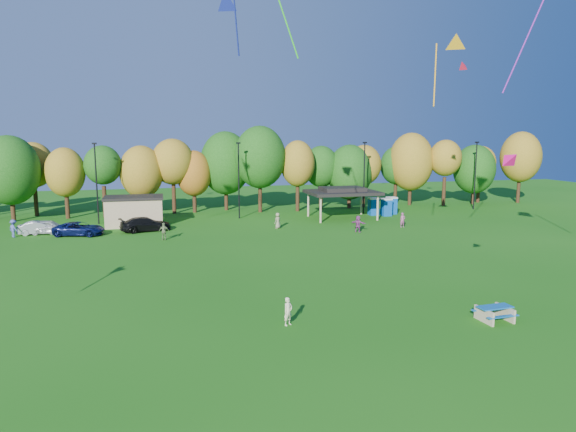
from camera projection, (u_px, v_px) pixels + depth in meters
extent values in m
plane|color=#19600F|center=(333.00, 357.00, 22.95)|extent=(160.00, 160.00, 0.00)
cylinder|color=black|center=(13.00, 206.00, 59.26)|extent=(0.50, 0.50, 3.56)
ellipsoid|color=#144C0F|center=(10.00, 170.00, 58.62)|extent=(6.62, 6.62, 8.00)
cylinder|color=black|center=(36.00, 201.00, 63.52)|extent=(0.50, 0.50, 3.79)
ellipsoid|color=olive|center=(33.00, 165.00, 62.84)|extent=(4.94, 4.94, 5.58)
cylinder|color=black|center=(67.00, 205.00, 61.45)|extent=(0.50, 0.50, 3.34)
ellipsoid|color=olive|center=(65.00, 172.00, 60.85)|extent=(4.61, 4.61, 5.88)
cylinder|color=black|center=(105.00, 202.00, 62.30)|extent=(0.50, 0.50, 3.82)
ellipsoid|color=#144C0F|center=(103.00, 165.00, 61.61)|extent=(4.43, 4.43, 4.73)
cylinder|color=black|center=(143.00, 202.00, 64.04)|extent=(0.50, 0.50, 3.25)
ellipsoid|color=olive|center=(141.00, 172.00, 63.45)|extent=(5.33, 5.33, 6.53)
cylinder|color=black|center=(174.00, 198.00, 65.46)|extent=(0.50, 0.50, 3.96)
ellipsoid|color=olive|center=(173.00, 162.00, 64.75)|extent=(5.31, 5.31, 5.82)
cylinder|color=black|center=(195.00, 201.00, 66.42)|extent=(0.50, 0.50, 3.05)
ellipsoid|color=#995914|center=(194.00, 173.00, 65.88)|extent=(4.54, 4.54, 5.87)
cylinder|color=black|center=(226.00, 196.00, 68.54)|extent=(0.50, 0.50, 3.77)
ellipsoid|color=#144C0F|center=(226.00, 163.00, 67.86)|extent=(6.69, 6.69, 8.35)
cylinder|color=black|center=(260.00, 196.00, 66.61)|extent=(0.50, 0.50, 4.28)
ellipsoid|color=#144C0F|center=(260.00, 157.00, 65.84)|extent=(6.64, 6.64, 8.01)
cylinder|color=black|center=(298.00, 197.00, 67.54)|extent=(0.50, 0.50, 3.76)
ellipsoid|color=olive|center=(298.00, 164.00, 66.87)|extent=(4.49, 4.49, 6.02)
cylinder|color=black|center=(321.00, 196.00, 70.46)|extent=(0.50, 0.50, 3.43)
ellipsoid|color=#144C0F|center=(321.00, 166.00, 69.84)|extent=(4.77, 4.77, 5.63)
cylinder|color=black|center=(349.00, 197.00, 70.60)|extent=(0.50, 0.50, 2.95)
ellipsoid|color=#144C0F|center=(350.00, 172.00, 70.07)|extent=(6.14, 6.14, 7.54)
cylinder|color=black|center=(363.00, 194.00, 71.56)|extent=(0.50, 0.50, 3.52)
ellipsoid|color=olive|center=(364.00, 165.00, 70.93)|extent=(4.78, 4.78, 5.53)
cylinder|color=black|center=(395.00, 193.00, 74.53)|extent=(0.50, 0.50, 3.39)
ellipsoid|color=#144C0F|center=(396.00, 165.00, 73.92)|extent=(4.54, 4.54, 5.46)
cylinder|color=black|center=(410.00, 192.00, 73.67)|extent=(0.50, 0.50, 3.72)
ellipsoid|color=olive|center=(411.00, 162.00, 73.01)|extent=(6.32, 6.32, 8.24)
cylinder|color=black|center=(444.00, 191.00, 72.81)|extent=(0.50, 0.50, 4.06)
ellipsoid|color=olive|center=(445.00, 158.00, 72.08)|extent=(4.50, 4.50, 5.13)
cylinder|color=black|center=(473.00, 194.00, 74.63)|extent=(0.50, 0.50, 3.05)
ellipsoid|color=#144C0F|center=(474.00, 169.00, 74.08)|extent=(5.97, 5.97, 7.05)
cylinder|color=black|center=(478.00, 191.00, 76.53)|extent=(0.50, 0.50, 3.55)
ellipsoid|color=olive|center=(480.00, 163.00, 75.90)|extent=(4.60, 4.60, 4.99)
cylinder|color=black|center=(518.00, 189.00, 76.07)|extent=(0.50, 0.50, 4.07)
ellipsoid|color=olive|center=(521.00, 157.00, 75.34)|extent=(5.83, 5.83, 7.42)
cylinder|color=black|center=(97.00, 184.00, 57.19)|extent=(0.16, 0.16, 9.00)
cube|color=black|center=(94.00, 143.00, 56.50)|extent=(0.50, 0.25, 0.18)
cylinder|color=black|center=(239.00, 181.00, 61.07)|extent=(0.16, 0.16, 9.00)
cube|color=black|center=(238.00, 143.00, 60.38)|extent=(0.50, 0.25, 0.18)
cylinder|color=black|center=(364.00, 178.00, 64.94)|extent=(0.16, 0.16, 9.00)
cube|color=black|center=(365.00, 143.00, 64.25)|extent=(0.50, 0.25, 0.18)
cylinder|color=black|center=(475.00, 176.00, 68.82)|extent=(0.16, 0.16, 9.00)
cube|color=black|center=(477.00, 142.00, 68.13)|extent=(0.50, 0.25, 0.18)
cube|color=tan|center=(134.00, 212.00, 56.70)|extent=(6.00, 4.00, 3.00)
cube|color=black|center=(134.00, 197.00, 56.45)|extent=(6.30, 4.30, 0.25)
cylinder|color=tan|center=(321.00, 210.00, 58.32)|extent=(0.24, 0.24, 3.00)
cylinder|color=tan|center=(378.00, 208.00, 60.01)|extent=(0.24, 0.24, 3.00)
cylinder|color=tan|center=(308.00, 204.00, 63.11)|extent=(0.24, 0.24, 3.00)
cylinder|color=tan|center=(361.00, 203.00, 64.80)|extent=(0.24, 0.24, 3.00)
cube|color=black|center=(342.00, 192.00, 61.31)|extent=(8.20, 6.20, 0.35)
cube|color=black|center=(342.00, 189.00, 61.25)|extent=(5.00, 3.50, 0.45)
cube|color=#0C4BA3|center=(373.00, 207.00, 64.24)|extent=(1.10, 1.10, 2.00)
cube|color=silver|center=(374.00, 199.00, 64.07)|extent=(1.15, 1.15, 0.18)
cube|color=#0C4BA3|center=(386.00, 208.00, 63.61)|extent=(1.10, 1.10, 2.00)
cube|color=silver|center=(387.00, 199.00, 63.44)|extent=(1.15, 1.15, 0.18)
cube|color=#0C4BA3|center=(391.00, 206.00, 65.13)|extent=(1.10, 1.10, 2.00)
cube|color=silver|center=(392.00, 198.00, 64.96)|extent=(1.15, 1.15, 0.18)
cube|color=tan|center=(484.00, 315.00, 27.18)|extent=(0.21, 1.50, 0.74)
cube|color=tan|center=(505.00, 313.00, 27.58)|extent=(0.21, 1.50, 0.74)
cube|color=#125B9E|center=(495.00, 307.00, 27.32)|extent=(1.90, 0.88, 0.06)
cube|color=#125B9E|center=(503.00, 317.00, 26.77)|extent=(1.87, 0.37, 0.05)
cube|color=#125B9E|center=(487.00, 309.00, 27.97)|extent=(1.87, 0.37, 0.05)
imported|color=beige|center=(288.00, 311.00, 26.69)|extent=(0.65, 0.58, 1.49)
imported|color=silver|center=(49.00, 227.00, 51.84)|extent=(4.26, 1.89, 1.42)
imported|color=#9D9DA2|center=(39.00, 228.00, 51.61)|extent=(4.17, 1.85, 1.33)
imported|color=#0B1447|center=(79.00, 229.00, 50.95)|extent=(5.29, 3.35, 1.36)
imported|color=black|center=(145.00, 224.00, 53.24)|extent=(5.52, 3.33, 1.50)
imported|color=#768A55|center=(164.00, 231.00, 48.71)|extent=(1.02, 0.52, 1.67)
imported|color=gray|center=(278.00, 221.00, 54.92)|extent=(0.98, 0.94, 1.69)
imported|color=#48539F|center=(14.00, 228.00, 50.01)|extent=(1.27, 1.26, 1.75)
imported|color=#A24C7B|center=(403.00, 220.00, 55.57)|extent=(0.61, 0.42, 1.61)
imported|color=#943D82|center=(358.00, 224.00, 52.74)|extent=(1.51, 1.48, 1.73)
cone|color=#FF0E7C|center=(512.00, 158.00, 26.80)|extent=(0.98, 1.23, 1.19)
cone|color=#F5A419|center=(456.00, 40.00, 36.29)|extent=(2.37, 2.53, 2.07)
cylinder|color=#F5A419|center=(435.00, 75.00, 37.69)|extent=(1.00, 1.61, 4.73)
cone|color=red|center=(463.00, 65.00, 48.55)|extent=(1.53, 1.46, 1.23)
cylinder|color=purple|center=(529.00, 33.00, 33.06)|extent=(2.25, 1.87, 7.55)
cylinder|color=#22CD1B|center=(280.00, 4.00, 32.36)|extent=(2.49, 0.15, 6.61)
cylinder|color=navy|center=(236.00, 24.00, 33.03)|extent=(0.63, 1.40, 3.79)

